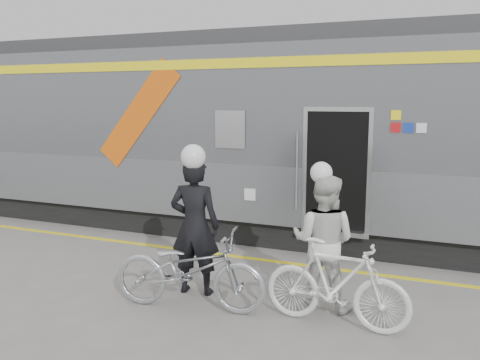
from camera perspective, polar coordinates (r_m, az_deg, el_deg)
The scene contains 9 objects.
ground at distance 7.05m, azimuth -0.26°, elevation -14.40°, with size 90.00×90.00×0.00m, color slate.
train at distance 10.93m, azimuth 1.16°, elevation 5.13°, with size 24.00×3.17×4.10m.
safety_strip at distance 8.94m, azimuth 5.18°, elevation -9.24°, with size 24.00×0.12×0.01m, color yellow.
man at distance 7.36m, azimuth -5.10°, elevation -5.18°, with size 0.73×0.48×2.00m, color black.
bicycle_left at distance 6.94m, azimuth -5.70°, elevation -9.97°, with size 0.73×2.10×1.10m, color #A9ABB0.
woman at distance 6.97m, azimuth 9.35°, elevation -6.83°, with size 0.89×0.69×1.83m, color silver.
bicycle_right at distance 6.51m, azimuth 10.74°, elevation -11.36°, with size 0.52×1.84×1.11m, color silver.
helmet_man at distance 7.17m, azimuth -5.23°, elevation 3.96°, with size 0.35×0.35×0.35m, color white.
helmet_woman at distance 6.76m, azimuth 9.58°, elevation 1.85°, with size 0.29×0.29×0.29m, color white.
Camera 1 is at (2.52, -5.95, 2.81)m, focal length 38.00 mm.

